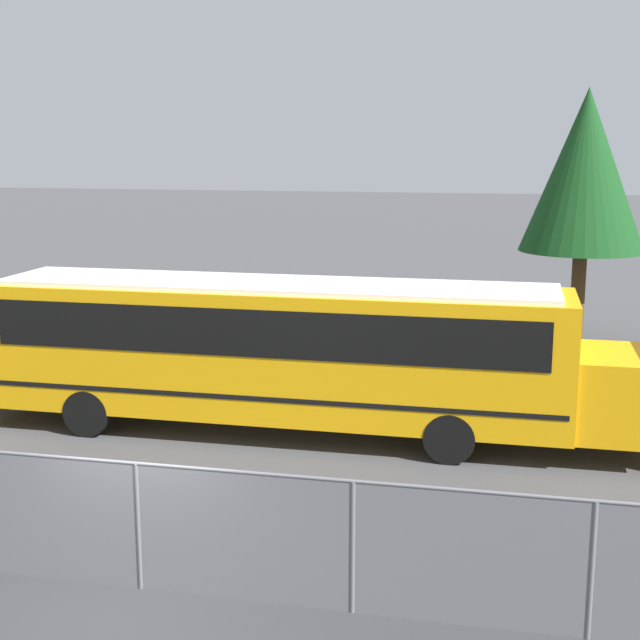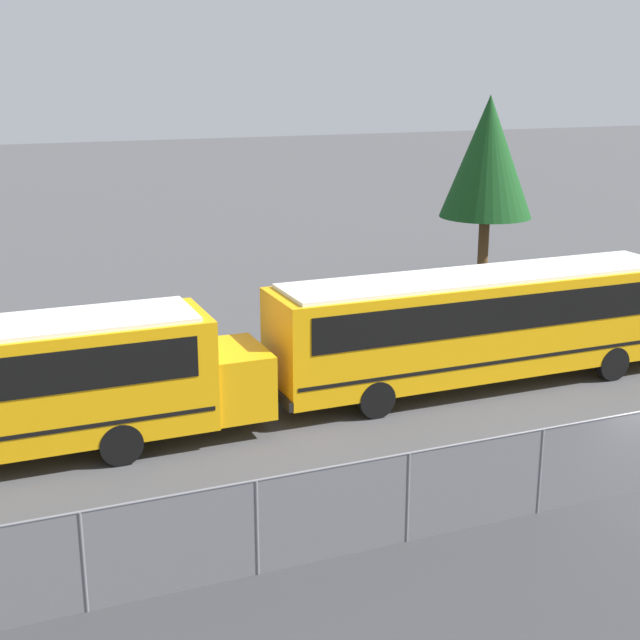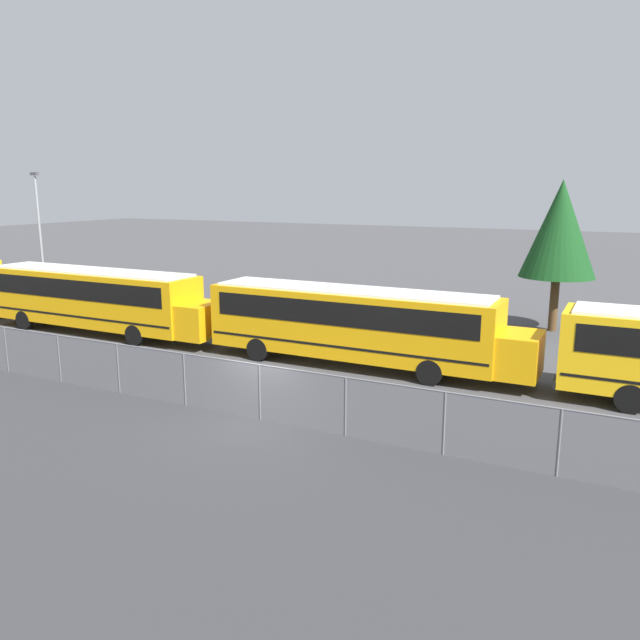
# 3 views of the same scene
# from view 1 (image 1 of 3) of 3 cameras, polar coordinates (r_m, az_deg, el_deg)

# --- Properties ---
(ground_plane) EXTENTS (200.00, 200.00, 0.00)m
(ground_plane) POSITION_cam_1_polar(r_m,az_deg,el_deg) (13.30, -11.37, -16.47)
(ground_plane) COLOR #424244
(fence) EXTENTS (84.54, 0.07, 1.87)m
(fence) POSITION_cam_1_polar(r_m,az_deg,el_deg) (12.89, -11.54, -12.72)
(fence) COLOR #9EA0A5
(fence) RESTS_ON ground_plane
(school_bus_2) EXTENTS (13.92, 2.52, 3.28)m
(school_bus_2) POSITION_cam_1_polar(r_m,az_deg,el_deg) (18.84, -2.07, -1.58)
(school_bus_2) COLOR orange
(school_bus_2) RESTS_ON ground_plane
(tree_1) EXTENTS (3.80, 3.80, 7.78)m
(tree_1) POSITION_cam_1_polar(r_m,az_deg,el_deg) (28.58, 16.59, 9.11)
(tree_1) COLOR #51381E
(tree_1) RESTS_ON ground_plane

